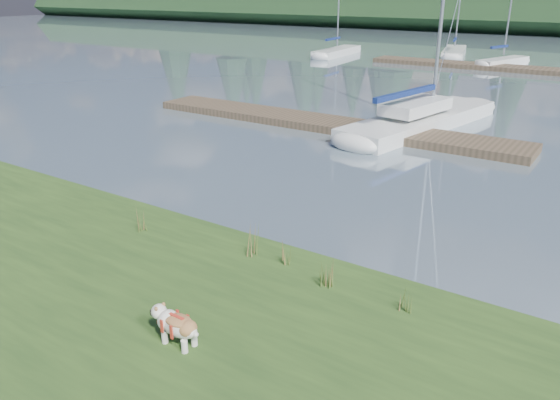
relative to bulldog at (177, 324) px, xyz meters
The scene contains 15 objects.
ground 35.22m from the bulldog, 92.51° to the left, with size 200.00×200.00×0.00m, color slate.
bank 1.82m from the bulldog, 151.96° to the right, with size 60.00×9.00×0.35m, color #304E1D.
bulldog is the anchor object (origin of this frame).
sailboat_main 17.03m from the bulldog, 97.05° to the left, with size 3.76×10.27×14.37m.
dock_near 15.23m from the bulldog, 111.36° to the left, with size 16.00×2.00×0.30m, color #4C3D2C.
sailboat_bg_0 40.82m from the bulldog, 114.50° to the left, with size 2.15×7.81×11.21m.
sailboat_bg_1 43.19m from the bulldog, 101.88° to the left, with size 3.49×8.22×12.04m.
sailboat_bg_2 37.76m from the bulldog, 95.67° to the left, with size 2.87×5.89×8.99m.
weed_0 3.03m from the bulldog, 105.44° to the left, with size 0.17×0.14×0.72m.
weed_1 2.98m from the bulldog, 91.17° to the left, with size 0.17×0.14×0.50m.
weed_2 2.88m from the bulldog, 68.39° to the left, with size 0.17×0.14×0.57m.
weed_3 4.27m from the bulldog, 144.01° to the left, with size 0.17×0.14×0.56m.
weed_4 2.83m from the bulldog, 69.44° to the left, with size 0.17×0.14×0.51m.
weed_5 3.65m from the bulldog, 47.60° to the left, with size 0.17×0.14×0.54m.
mud_lip 3.94m from the bulldog, 113.34° to the left, with size 60.00×0.50×0.14m, color #33281C.
Camera 1 is at (6.53, -9.94, 5.25)m, focal length 35.00 mm.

